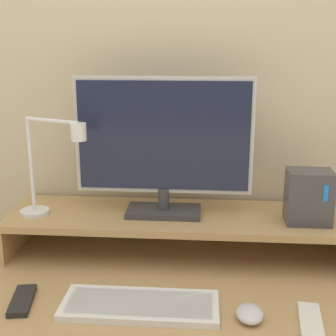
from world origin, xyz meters
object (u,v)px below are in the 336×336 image
object	(u,v)px
monitor	(164,143)
remote_control	(22,301)
mouse	(250,314)
desk_lamp	(51,167)
remote_secondary	(311,322)
router_dock	(309,197)
keyboard	(140,305)

from	to	relation	value
monitor	remote_control	distance (m)	0.60
mouse	remote_control	size ratio (longest dim) A/B	0.58
desk_lamp	remote_secondary	size ratio (longest dim) A/B	2.02
remote_control	remote_secondary	world-z (taller)	same
router_dock	remote_secondary	world-z (taller)	router_dock
monitor	desk_lamp	bearing A→B (deg)	-170.06
mouse	remote_control	distance (m)	0.59
keyboard	remote_control	distance (m)	0.31
monitor	desk_lamp	xyz separation A→B (m)	(-0.34, -0.06, -0.07)
keyboard	mouse	distance (m)	0.28
keyboard	remote_secondary	world-z (taller)	keyboard
mouse	remote_control	bearing A→B (deg)	177.32
desk_lamp	keyboard	world-z (taller)	desk_lamp
desk_lamp	remote_control	bearing A→B (deg)	-91.48
router_dock	mouse	world-z (taller)	router_dock
monitor	router_dock	distance (m)	0.46
keyboard	mouse	world-z (taller)	mouse
router_dock	remote_secondary	bearing A→B (deg)	-98.28
remote_control	router_dock	bearing A→B (deg)	21.02
mouse	remote_control	world-z (taller)	mouse
desk_lamp	remote_secondary	bearing A→B (deg)	-23.44
keyboard	mouse	xyz separation A→B (m)	(0.28, -0.03, 0.01)
desk_lamp	router_dock	size ratio (longest dim) A/B	1.91
remote_secondary	mouse	bearing A→B (deg)	176.48
desk_lamp	router_dock	distance (m)	0.78
router_dock	keyboard	bearing A→B (deg)	-147.38
monitor	mouse	xyz separation A→B (m)	(0.24, -0.36, -0.35)
monitor	keyboard	size ratio (longest dim) A/B	1.35
router_dock	mouse	bearing A→B (deg)	-120.67
monitor	remote_secondary	distance (m)	0.65
keyboard	desk_lamp	bearing A→B (deg)	137.44
remote_secondary	router_dock	bearing A→B (deg)	81.72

